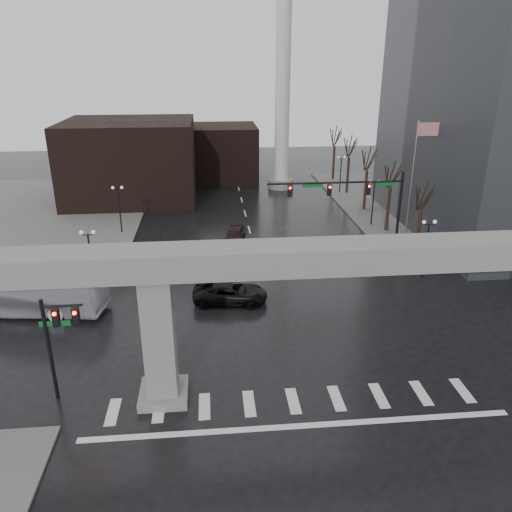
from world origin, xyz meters
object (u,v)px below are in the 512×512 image
Objects in this scene: pickup_truck at (230,293)px; far_car at (235,234)px; signal_mast_arm at (359,197)px; city_bus at (16,289)px.

pickup_truck reaches higher than far_car.
pickup_truck is at bearing -146.79° from signal_mast_arm.
far_car is (16.53, 13.37, -1.03)m from city_bus.
signal_mast_arm is at bearing -64.40° from city_bus.
pickup_truck is 13.42m from far_car.
pickup_truck is at bearing -82.92° from far_car.
pickup_truck is 1.27× the size of far_car.
signal_mast_arm is 28.63m from city_bus.
signal_mast_arm reaches higher than city_bus.
signal_mast_arm reaches higher than far_car.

